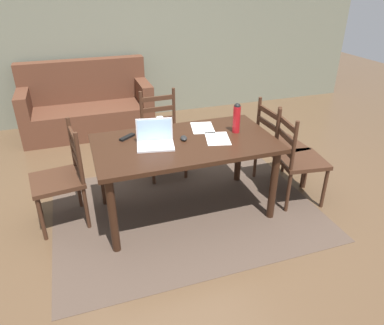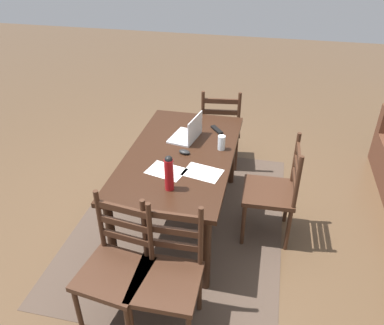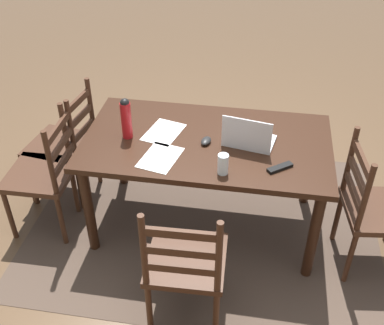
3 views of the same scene
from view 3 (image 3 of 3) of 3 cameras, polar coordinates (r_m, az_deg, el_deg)
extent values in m
plane|color=brown|center=(3.61, 1.56, -7.16)|extent=(14.00, 14.00, 0.00)
cube|color=#47382D|center=(3.61, 1.56, -7.13)|extent=(2.52, 1.89, 0.01)
cube|color=black|center=(3.15, 1.77, 2.41)|extent=(1.63, 0.91, 0.04)
cylinder|color=black|center=(3.68, 13.90, -0.30)|extent=(0.07, 0.07, 0.71)
cylinder|color=black|center=(3.81, -8.57, 1.86)|extent=(0.07, 0.07, 0.71)
cylinder|color=black|center=(3.11, 14.34, -8.46)|extent=(0.07, 0.07, 0.71)
cylinder|color=black|center=(3.26, -12.25, -5.53)|extent=(0.07, 0.07, 0.71)
cube|color=#3D2316|center=(3.26, 21.63, -5.39)|extent=(0.49, 0.49, 0.04)
cylinder|color=#3D2316|center=(3.49, 17.01, -6.22)|extent=(0.04, 0.04, 0.43)
cylinder|color=#3D2316|center=(3.23, 18.38, -10.78)|extent=(0.04, 0.04, 0.43)
cylinder|color=#3D2316|center=(3.19, 18.35, 0.21)|extent=(0.04, 0.04, 0.50)
cylinder|color=#3D2316|center=(2.91, 19.99, -4.23)|extent=(0.04, 0.04, 0.50)
cube|color=#3D2316|center=(3.11, 18.77, -3.35)|extent=(0.07, 0.36, 0.05)
cube|color=#3D2316|center=(3.03, 19.22, -1.54)|extent=(0.07, 0.36, 0.05)
cube|color=#3D2316|center=(2.96, 19.69, 0.37)|extent=(0.07, 0.36, 0.05)
cube|color=#3D2316|center=(3.75, -15.54, 1.97)|extent=(0.50, 0.50, 0.04)
cylinder|color=#3D2316|center=(3.85, -18.79, -2.00)|extent=(0.04, 0.04, 0.43)
cylinder|color=#3D2316|center=(4.10, -15.99, 1.14)|extent=(0.04, 0.04, 0.43)
cylinder|color=#3D2316|center=(3.67, -13.86, -3.15)|extent=(0.04, 0.04, 0.43)
cylinder|color=#3D2316|center=(3.92, -11.25, 0.21)|extent=(0.04, 0.04, 0.43)
cylinder|color=#3D2316|center=(3.38, -14.89, 3.15)|extent=(0.04, 0.04, 0.50)
cylinder|color=#3D2316|center=(3.66, -12.00, 6.31)|extent=(0.04, 0.04, 0.50)
cube|color=#3D2316|center=(3.57, -13.17, 3.44)|extent=(0.07, 0.36, 0.05)
cube|color=#3D2316|center=(3.51, -13.45, 5.14)|extent=(0.07, 0.36, 0.05)
cube|color=#3D2316|center=(3.45, -13.74, 6.92)|extent=(0.07, 0.36, 0.05)
cube|color=#3D2316|center=(2.75, -0.65, -11.52)|extent=(0.46, 0.46, 0.04)
cylinder|color=#3D2316|center=(3.07, -3.71, -11.47)|extent=(0.04, 0.04, 0.43)
cylinder|color=#3D2316|center=(3.04, 3.52, -12.15)|extent=(0.04, 0.04, 0.43)
cylinder|color=#3D2316|center=(2.84, -5.14, -17.12)|extent=(0.04, 0.04, 0.43)
cylinder|color=#3D2316|center=(2.80, 2.88, -17.96)|extent=(0.04, 0.04, 0.43)
cylinder|color=#3D2316|center=(2.46, -5.80, -10.59)|extent=(0.04, 0.04, 0.50)
cylinder|color=#3D2316|center=(2.42, 3.21, -11.46)|extent=(0.04, 0.04, 0.50)
cube|color=#3D2316|center=(2.51, -1.31, -12.60)|extent=(0.36, 0.04, 0.05)
cube|color=#3D2316|center=(2.41, -1.35, -10.65)|extent=(0.36, 0.04, 0.05)
cube|color=#3D2316|center=(2.32, -1.39, -8.56)|extent=(0.36, 0.04, 0.05)
cube|color=#3D2316|center=(3.49, -17.74, -1.38)|extent=(0.45, 0.45, 0.04)
cylinder|color=#3D2316|center=(3.59, -20.99, -5.89)|extent=(0.04, 0.04, 0.43)
cylinder|color=#3D2316|center=(3.84, -18.59, -2.15)|extent=(0.04, 0.04, 0.43)
cylinder|color=#3D2316|center=(3.43, -15.35, -6.72)|extent=(0.04, 0.04, 0.43)
cylinder|color=#3D2316|center=(3.69, -13.27, -2.76)|extent=(0.04, 0.04, 0.43)
cylinder|color=#3D2316|center=(3.13, -16.58, -0.23)|extent=(0.04, 0.04, 0.50)
cylinder|color=#3D2316|center=(3.41, -14.23, 3.55)|extent=(0.04, 0.04, 0.50)
cube|color=#3D2316|center=(3.32, -15.08, 0.33)|extent=(0.03, 0.36, 0.05)
cube|color=#3D2316|center=(3.25, -15.42, 2.10)|extent=(0.03, 0.36, 0.05)
cube|color=#3D2316|center=(3.19, -15.78, 3.95)|extent=(0.03, 0.36, 0.05)
cube|color=silver|center=(3.15, 6.89, 2.65)|extent=(0.36, 0.28, 0.02)
cube|color=silver|center=(3.00, 6.53, 3.38)|extent=(0.32, 0.07, 0.21)
cube|color=#A5CCEA|center=(3.00, 6.56, 3.44)|extent=(0.29, 0.06, 0.19)
cylinder|color=#A81419|center=(3.13, -7.87, 5.02)|extent=(0.07, 0.07, 0.26)
sphere|color=black|center=(3.07, -8.06, 7.05)|extent=(0.06, 0.06, 0.06)
cylinder|color=silver|center=(2.82, 3.73, -0.19)|extent=(0.07, 0.07, 0.13)
ellipsoid|color=black|center=(3.10, 1.70, 2.60)|extent=(0.08, 0.11, 0.03)
cube|color=black|center=(2.93, 10.49, -0.60)|extent=(0.16, 0.14, 0.02)
cube|color=white|center=(3.22, -3.41, 3.63)|extent=(0.28, 0.34, 0.00)
cube|color=white|center=(2.98, -3.81, 0.60)|extent=(0.27, 0.33, 0.00)
camera|label=1|loc=(5.42, 17.77, 30.70)|focal=33.32mm
camera|label=2|loc=(3.64, -55.33, 22.23)|focal=36.35mm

